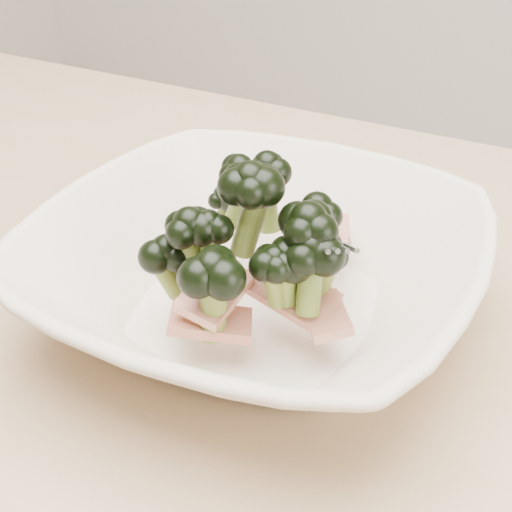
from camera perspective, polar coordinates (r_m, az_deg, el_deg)
dining_table at (r=0.60m, az=-4.96°, el=-11.41°), size 1.20×0.80×0.75m
broccoli_dish at (r=0.49m, az=0.06°, el=-0.90°), size 0.32×0.32×0.13m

